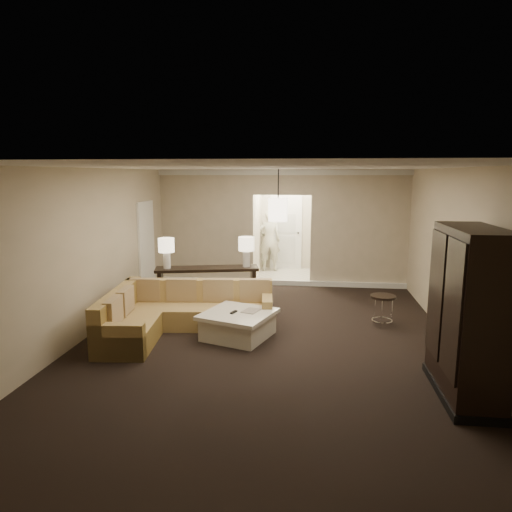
# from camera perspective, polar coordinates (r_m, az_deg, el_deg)

# --- Properties ---
(ground) EXTENTS (8.00, 8.00, 0.00)m
(ground) POSITION_cam_1_polar(r_m,az_deg,el_deg) (7.51, 1.14, -10.85)
(ground) COLOR black
(ground) RESTS_ON ground
(wall_back) EXTENTS (6.00, 0.04, 2.80)m
(wall_back) POSITION_cam_1_polar(r_m,az_deg,el_deg) (11.07, 3.23, 3.48)
(wall_back) COLOR beige
(wall_back) RESTS_ON ground
(wall_front) EXTENTS (6.00, 0.04, 2.80)m
(wall_front) POSITION_cam_1_polar(r_m,az_deg,el_deg) (3.32, -5.84, -12.97)
(wall_front) COLOR beige
(wall_front) RESTS_ON ground
(wall_left) EXTENTS (0.04, 8.00, 2.80)m
(wall_left) POSITION_cam_1_polar(r_m,az_deg,el_deg) (7.99, -20.75, 0.20)
(wall_left) COLOR beige
(wall_left) RESTS_ON ground
(wall_right) EXTENTS (0.04, 8.00, 2.80)m
(wall_right) POSITION_cam_1_polar(r_m,az_deg,el_deg) (7.46, 24.78, -0.77)
(wall_right) COLOR beige
(wall_right) RESTS_ON ground
(ceiling) EXTENTS (6.00, 8.00, 0.02)m
(ceiling) POSITION_cam_1_polar(r_m,az_deg,el_deg) (7.01, 1.23, 11.04)
(ceiling) COLOR white
(ceiling) RESTS_ON wall_back
(crown_molding) EXTENTS (6.00, 0.10, 0.12)m
(crown_molding) POSITION_cam_1_polar(r_m,az_deg,el_deg) (10.94, 3.29, 10.38)
(crown_molding) COLOR silver
(crown_molding) RESTS_ON wall_back
(baseboard) EXTENTS (6.00, 0.10, 0.12)m
(baseboard) POSITION_cam_1_polar(r_m,az_deg,el_deg) (11.26, 3.15, -3.34)
(baseboard) COLOR silver
(baseboard) RESTS_ON ground
(side_door) EXTENTS (0.05, 0.90, 2.10)m
(side_door) POSITION_cam_1_polar(r_m,az_deg,el_deg) (10.56, -13.51, 0.97)
(side_door) COLOR white
(side_door) RESTS_ON ground
(foyer) EXTENTS (1.44, 2.02, 2.80)m
(foyer) POSITION_cam_1_polar(r_m,az_deg,el_deg) (12.41, 3.63, 3.75)
(foyer) COLOR beige
(foyer) RESTS_ON ground
(sectional_sofa) EXTENTS (2.77, 2.32, 0.81)m
(sectional_sofa) POSITION_cam_1_polar(r_m,az_deg,el_deg) (8.08, -9.95, -7.05)
(sectional_sofa) COLOR brown
(sectional_sofa) RESTS_ON ground
(coffee_table) EXTENTS (1.37, 1.37, 0.45)m
(coffee_table) POSITION_cam_1_polar(r_m,az_deg,el_deg) (7.72, -2.25, -8.52)
(coffee_table) COLOR white
(coffee_table) RESTS_ON ground
(console_table) EXTENTS (2.15, 0.93, 0.81)m
(console_table) POSITION_cam_1_polar(r_m,az_deg,el_deg) (9.48, -6.10, -3.36)
(console_table) COLOR black
(console_table) RESTS_ON ground
(armoire) EXTENTS (0.62, 1.45, 2.09)m
(armoire) POSITION_cam_1_polar(r_m,az_deg,el_deg) (6.09, 24.94, -6.98)
(armoire) COLOR black
(armoire) RESTS_ON ground
(drink_table) EXTENTS (0.45, 0.45, 0.56)m
(drink_table) POSITION_cam_1_polar(r_m,az_deg,el_deg) (8.52, 15.57, -5.81)
(drink_table) COLOR black
(drink_table) RESTS_ON ground
(table_lamp_left) EXTENTS (0.32, 0.32, 0.62)m
(table_lamp_left) POSITION_cam_1_polar(r_m,az_deg,el_deg) (9.37, -11.14, 0.96)
(table_lamp_left) COLOR silver
(table_lamp_left) RESTS_ON console_table
(table_lamp_right) EXTENTS (0.32, 0.32, 0.62)m
(table_lamp_right) POSITION_cam_1_polar(r_m,az_deg,el_deg) (9.36, -1.22, 1.15)
(table_lamp_right) COLOR silver
(table_lamp_right) RESTS_ON console_table
(pendant_light) EXTENTS (0.38, 0.38, 1.09)m
(pendant_light) POSITION_cam_1_polar(r_m,az_deg,el_deg) (9.72, 2.78, 5.82)
(pendant_light) COLOR black
(pendant_light) RESTS_ON ceiling
(person) EXTENTS (0.75, 0.56, 1.91)m
(person) POSITION_cam_1_polar(r_m,az_deg,el_deg) (12.74, 1.65, 2.36)
(person) COLOR beige
(person) RESTS_ON ground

